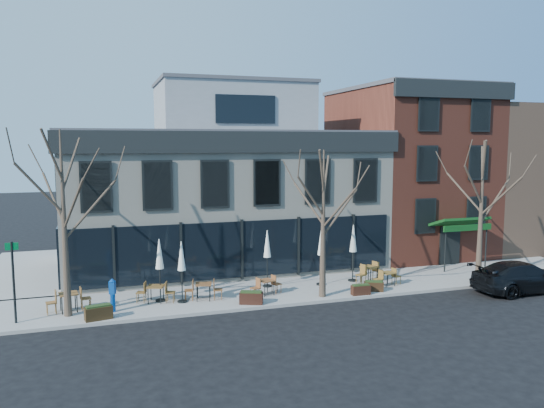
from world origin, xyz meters
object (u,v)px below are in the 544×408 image
object	(u,v)px
cafe_set_0	(69,300)
umbrella_0	(159,257)
parked_sedan	(522,277)
call_box	(113,294)

from	to	relation	value
cafe_set_0	umbrella_0	bearing A→B (deg)	4.52
parked_sedan	cafe_set_0	xyz separation A→B (m)	(-21.63, 3.19, -0.11)
call_box	umbrella_0	world-z (taller)	umbrella_0
call_box	parked_sedan	bearing A→B (deg)	-7.38
cafe_set_0	umbrella_0	distance (m)	4.30
call_box	umbrella_0	xyz separation A→B (m)	(2.15, 0.95, 1.29)
call_box	cafe_set_0	size ratio (longest dim) A/B	0.76
parked_sedan	cafe_set_0	distance (m)	21.86
parked_sedan	cafe_set_0	world-z (taller)	parked_sedan
parked_sedan	call_box	xyz separation A→B (m)	(-19.79, 2.56, 0.17)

